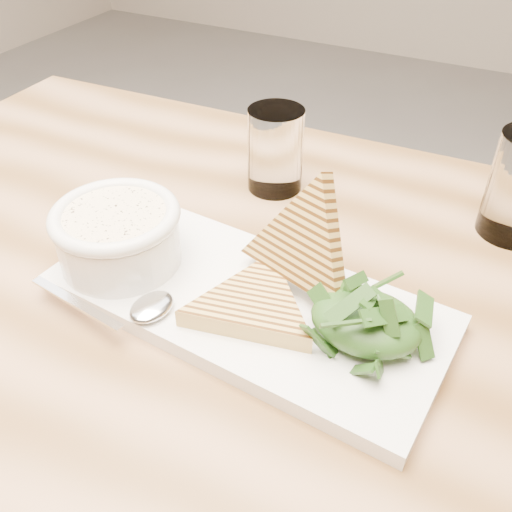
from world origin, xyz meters
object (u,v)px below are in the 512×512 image
at_px(table_top, 299,382).
at_px(soup_bowl, 119,241).
at_px(glass_near, 275,150).
at_px(platter, 246,302).

distance_m(table_top, soup_bowl, 0.22).
distance_m(table_top, glass_near, 0.30).
distance_m(platter, soup_bowl, 0.14).
bearing_deg(table_top, platter, 150.22).
height_order(table_top, platter, platter).
bearing_deg(glass_near, table_top, -59.99).
height_order(table_top, soup_bowl, soup_bowl).
distance_m(platter, glass_near, 0.23).
bearing_deg(soup_bowl, table_top, -8.81).
xyz_separation_m(table_top, glass_near, (-0.15, 0.26, 0.07)).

